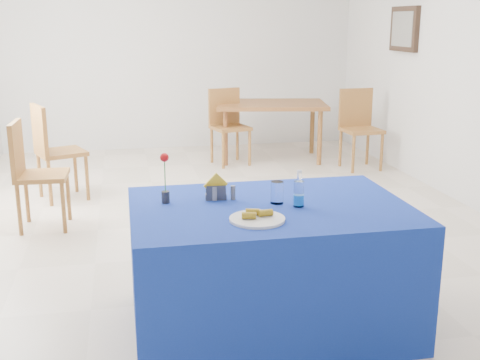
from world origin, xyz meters
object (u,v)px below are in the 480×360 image
chair_bg_left (228,121)px  chair_win_b (52,146)px  chair_bg_right (359,123)px  blue_table (269,266)px  oak_table (271,109)px  water_bottle (299,195)px  plate (257,219)px  chair_win_a (31,167)px

chair_bg_left → chair_win_b: chair_win_b is taller
chair_bg_right → chair_bg_left: bearing=156.6°
blue_table → chair_bg_left: chair_bg_left is taller
oak_table → chair_bg_left: (-0.60, -0.11, -0.12)m
blue_table → oak_table: size_ratio=1.03×
water_bottle → chair_bg_right: chair_bg_right is taller
chair_win_b → water_bottle: bearing=-172.4°
plate → chair_bg_right: (2.21, 4.01, -0.20)m
water_bottle → chair_win_b: (-1.68, 3.05, -0.26)m
water_bottle → chair_win_b: chair_win_b is taller
plate → chair_win_a: size_ratio=0.31×
blue_table → chair_win_b: size_ratio=1.62×
blue_table → chair_bg_right: size_ratio=1.63×
water_bottle → chair_bg_left: water_bottle is taller
oak_table → chair_bg_left: chair_bg_left is taller
water_bottle → chair_win_a: bearing=129.0°
oak_table → blue_table: bearing=-104.2°
chair_win_a → chair_win_b: size_ratio=0.97×
blue_table → chair_bg_left: size_ratio=1.67×
plate → chair_win_b: chair_win_b is taller
plate → oak_table: (1.25, 4.67, -0.09)m
chair_win_a → chair_bg_left: bearing=-42.2°
chair_bg_left → chair_win_b: size_ratio=0.97×
water_bottle → oak_table: bearing=77.8°
chair_win_b → chair_win_a: bearing=152.8°
blue_table → chair_bg_right: chair_bg_right is taller
plate → oak_table: bearing=75.0°
plate → chair_bg_right: size_ratio=0.30×
chair_bg_left → chair_bg_right: size_ratio=0.98×
chair_bg_right → plate: bearing=-122.7°
plate → chair_win_a: 2.81m
chair_bg_left → chair_win_a: bearing=-148.5°
chair_win_b → oak_table: bearing=-83.0°
chair_bg_left → chair_win_b: (-2.04, -1.31, 0.02)m
water_bottle → chair_bg_left: size_ratio=0.22×
blue_table → water_bottle: 0.48m
chair_win_a → oak_table: bearing=-47.9°
plate → water_bottle: 0.36m
water_bottle → chair_win_a: (-1.77, 2.18, -0.28)m
chair_bg_right → chair_win_b: chair_win_b is taller
plate → water_bottle: water_bottle is taller
blue_table → chair_win_b: chair_win_b is taller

